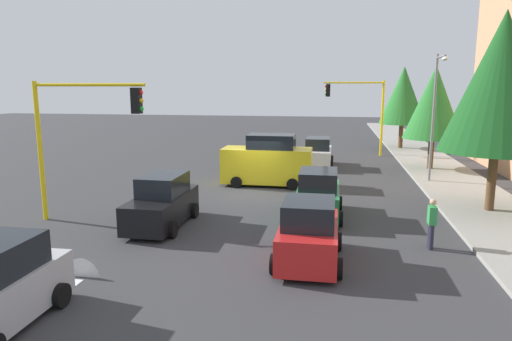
# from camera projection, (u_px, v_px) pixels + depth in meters

# --- Properties ---
(ground_plane) EXTENTS (120.00, 120.00, 0.00)m
(ground_plane) POSITION_uv_depth(u_px,v_px,m) (254.00, 193.00, 23.10)
(ground_plane) COLOR #353538
(sidewalk_kerb) EXTENTS (80.00, 4.00, 0.15)m
(sidewalk_kerb) POSITION_uv_depth(u_px,v_px,m) (449.00, 179.00, 26.18)
(sidewalk_kerb) COLOR gray
(sidewalk_kerb) RESTS_ON ground
(lane_arrow_near) EXTENTS (2.40, 1.10, 1.10)m
(lane_arrow_near) POSITION_uv_depth(u_px,v_px,m) (72.00, 284.00, 12.44)
(lane_arrow_near) COLOR silver
(lane_arrow_near) RESTS_ON ground
(traffic_signal_near_right) EXTENTS (0.36, 4.59, 5.51)m
(traffic_signal_near_right) POSITION_uv_depth(u_px,v_px,m) (81.00, 123.00, 17.52)
(traffic_signal_near_right) COLOR yellow
(traffic_signal_near_right) RESTS_ON ground
(traffic_signal_far_left) EXTENTS (0.36, 4.59, 5.73)m
(traffic_signal_far_left) POSITION_uv_depth(u_px,v_px,m) (359.00, 103.00, 34.98)
(traffic_signal_far_left) COLOR yellow
(traffic_signal_far_left) RESTS_ON ground
(street_lamp_curbside) EXTENTS (2.15, 0.28, 7.00)m
(street_lamp_curbside) POSITION_uv_depth(u_px,v_px,m) (436.00, 105.00, 24.27)
(street_lamp_curbside) COLOR slate
(street_lamp_curbside) RESTS_ON ground
(tree_roadside_near) EXTENTS (4.54, 4.54, 8.32)m
(tree_roadside_near) POSITION_uv_depth(u_px,v_px,m) (501.00, 82.00, 18.41)
(tree_roadside_near) COLOR brown
(tree_roadside_near) RESTS_ON ground
(tree_roadside_mid) EXTENTS (3.62, 3.62, 6.58)m
(tree_roadside_mid) POSITION_uv_depth(u_px,v_px,m) (434.00, 103.00, 28.40)
(tree_roadside_mid) COLOR brown
(tree_roadside_mid) RESTS_ON ground
(tree_roadside_far) EXTENTS (3.82, 3.82, 6.96)m
(tree_roadside_far) POSITION_uv_depth(u_px,v_px,m) (403.00, 95.00, 38.13)
(tree_roadside_far) COLOR brown
(tree_roadside_far) RESTS_ON ground
(delivery_van_yellow) EXTENTS (2.22, 4.80, 2.77)m
(delivery_van_yellow) POSITION_uv_depth(u_px,v_px,m) (268.00, 162.00, 24.73)
(delivery_van_yellow) COLOR yellow
(delivery_van_yellow) RESTS_ON ground
(car_black) EXTENTS (4.19, 1.97, 1.98)m
(car_black) POSITION_uv_depth(u_px,v_px,m) (162.00, 203.00, 17.55)
(car_black) COLOR black
(car_black) RESTS_ON ground
(car_red) EXTENTS (3.69, 2.04, 1.98)m
(car_red) POSITION_uv_depth(u_px,v_px,m) (309.00, 234.00, 13.87)
(car_red) COLOR red
(car_red) RESTS_ON ground
(car_green) EXTENTS (3.95, 2.01, 1.98)m
(car_green) POSITION_uv_depth(u_px,v_px,m) (318.00, 196.00, 18.72)
(car_green) COLOR #1E7238
(car_green) RESTS_ON ground
(car_white) EXTENTS (4.17, 2.05, 1.98)m
(car_white) POSITION_uv_depth(u_px,v_px,m) (318.00, 153.00, 30.42)
(car_white) COLOR white
(car_white) RESTS_ON ground
(pedestrian_crossing) EXTENTS (0.40, 0.24, 1.70)m
(pedestrian_crossing) POSITION_uv_depth(u_px,v_px,m) (432.00, 222.00, 15.01)
(pedestrian_crossing) COLOR #262638
(pedestrian_crossing) RESTS_ON ground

